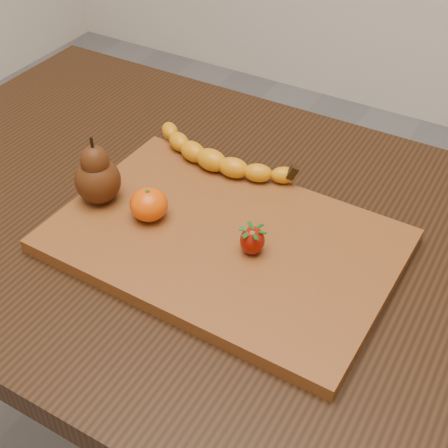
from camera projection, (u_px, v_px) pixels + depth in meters
The scene contains 6 objects.
table at pixel (181, 257), 0.97m from camera, with size 1.00×0.70×0.76m.
cutting_board at pixel (224, 241), 0.84m from camera, with size 0.45×0.30×0.02m, color brown.
banana at pixel (211, 160), 0.94m from camera, with size 0.21×0.06×0.03m, color orange, non-canonical shape.
pear at pixel (96, 170), 0.86m from camera, with size 0.06×0.06×0.10m, color #45200B, non-canonical shape.
mandarin at pixel (149, 204), 0.85m from camera, with size 0.05×0.05×0.04m, color #E74B02.
strawberry at pixel (252, 240), 0.79m from camera, with size 0.03×0.03×0.04m, color #8B0E03, non-canonical shape.
Camera 1 is at (0.41, -0.58, 1.33)m, focal length 50.00 mm.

